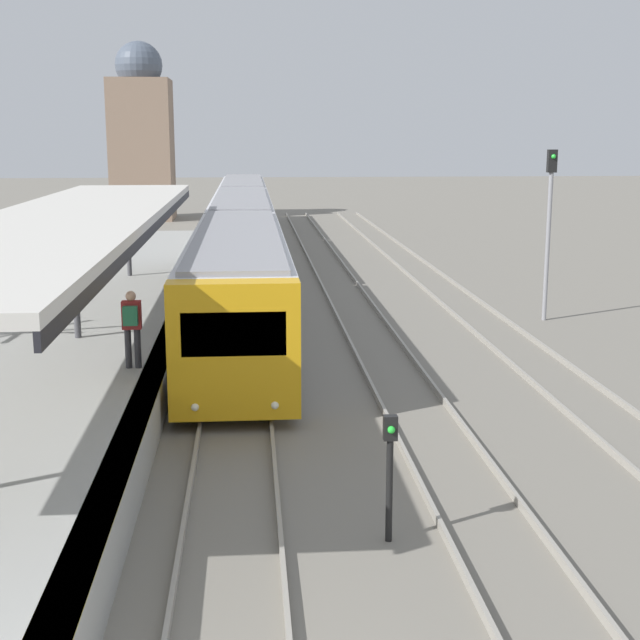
{
  "coord_description": "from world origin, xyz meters",
  "views": [
    {
      "loc": [
        0.33,
        -6.62,
        5.82
      ],
      "look_at": [
        1.92,
        13.3,
        1.66
      ],
      "focal_mm": 50.0,
      "sensor_mm": 36.0,
      "label": 1
    }
  ],
  "objects_px": {
    "train_near": "(242,228)",
    "signal_mast_far": "(549,215)",
    "signal_post_near": "(390,464)",
    "person_on_platform": "(132,323)"
  },
  "relations": [
    {
      "from": "signal_post_near",
      "to": "signal_mast_far",
      "type": "bearing_deg",
      "value": 64.13
    },
    {
      "from": "signal_mast_far",
      "to": "train_near",
      "type": "bearing_deg",
      "value": 127.06
    },
    {
      "from": "train_near",
      "to": "signal_post_near",
      "type": "distance_m",
      "value": 28.27
    },
    {
      "from": "train_near",
      "to": "signal_post_near",
      "type": "xyz_separation_m",
      "value": [
        2.29,
        -28.18,
        -0.56
      ]
    },
    {
      "from": "person_on_platform",
      "to": "signal_post_near",
      "type": "height_order",
      "value": "person_on_platform"
    },
    {
      "from": "person_on_platform",
      "to": "train_near",
      "type": "relative_size",
      "value": 0.04
    },
    {
      "from": "person_on_platform",
      "to": "signal_mast_far",
      "type": "bearing_deg",
      "value": 36.1
    },
    {
      "from": "train_near",
      "to": "signal_post_near",
      "type": "bearing_deg",
      "value": -85.35
    },
    {
      "from": "person_on_platform",
      "to": "signal_mast_far",
      "type": "distance_m",
      "value": 14.78
    },
    {
      "from": "train_near",
      "to": "signal_mast_far",
      "type": "height_order",
      "value": "signal_mast_far"
    }
  ]
}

